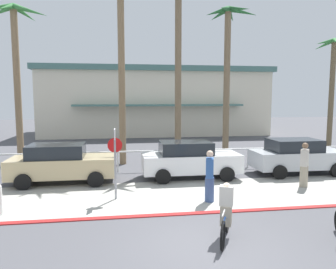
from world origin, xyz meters
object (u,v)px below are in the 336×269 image
at_px(car_white_2, 190,159).
at_px(pedestrian_0, 210,178).
at_px(cyclist_blue_1, 226,212).
at_px(palm_tree_1, 121,26).
at_px(car_tan_1, 62,163).
at_px(palm_tree_4, 333,71).
at_px(pedestrian_1, 304,166).
at_px(stop_sign_bike_lane, 115,154).
at_px(palm_tree_2, 178,39).
at_px(palm_tree_3, 228,52).
at_px(car_silver_3, 297,156).
at_px(palm_tree_0, 15,48).

distance_m(car_white_2, pedestrian_0, 3.47).
bearing_deg(cyclist_blue_1, palm_tree_1, 104.10).
distance_m(car_tan_1, car_white_2, 5.60).
height_order(palm_tree_4, pedestrian_1, palm_tree_4).
xyz_separation_m(stop_sign_bike_lane, palm_tree_2, (3.42, 6.33, 5.16)).
xyz_separation_m(palm_tree_3, car_white_2, (-3.01, -3.82, -5.34)).
height_order(stop_sign_bike_lane, palm_tree_4, palm_tree_4).
distance_m(palm_tree_2, car_silver_3, 8.68).
xyz_separation_m(stop_sign_bike_lane, palm_tree_4, (15.15, 9.73, 3.89)).
distance_m(palm_tree_0, car_tan_1, 7.84).
distance_m(pedestrian_0, pedestrian_1, 4.53).
height_order(stop_sign_bike_lane, car_white_2, stop_sign_bike_lane).
bearing_deg(cyclist_blue_1, palm_tree_3, 71.40).
height_order(palm_tree_0, pedestrian_0, palm_tree_0).
height_order(car_silver_3, pedestrian_0, pedestrian_0).
distance_m(stop_sign_bike_lane, palm_tree_3, 10.13).
bearing_deg(palm_tree_1, car_silver_3, -23.46).
bearing_deg(car_white_2, car_silver_3, 0.58).
xyz_separation_m(palm_tree_4, cyclist_blue_1, (-12.28, -13.45, -4.87)).
xyz_separation_m(palm_tree_2, palm_tree_3, (2.89, 0.18, -0.63)).
bearing_deg(palm_tree_2, palm_tree_0, 173.19).
distance_m(palm_tree_3, cyclist_blue_1, 12.12).
bearing_deg(pedestrian_1, palm_tree_4, 50.74).
xyz_separation_m(car_tan_1, car_white_2, (5.60, 0.06, 0.00)).
bearing_deg(stop_sign_bike_lane, palm_tree_2, 61.62).
relative_size(car_tan_1, cyclist_blue_1, 2.62).
xyz_separation_m(palm_tree_0, car_tan_1, (3.04, -4.74, -5.45)).
relative_size(palm_tree_1, car_white_2, 2.27).
bearing_deg(pedestrian_1, palm_tree_3, 102.19).
bearing_deg(car_white_2, car_tan_1, -179.43).
xyz_separation_m(palm_tree_4, car_white_2, (-11.85, -7.05, -4.69)).
bearing_deg(pedestrian_0, palm_tree_0, 136.51).
xyz_separation_m(car_tan_1, car_silver_3, (10.90, 0.11, 0.00)).
relative_size(palm_tree_1, palm_tree_2, 1.00).
height_order(car_silver_3, pedestrian_1, pedestrian_1).
relative_size(stop_sign_bike_lane, pedestrian_0, 1.39).
bearing_deg(palm_tree_2, pedestrian_0, -91.26).
bearing_deg(pedestrian_1, car_tan_1, 167.85).
bearing_deg(car_tan_1, palm_tree_4, 22.14).
relative_size(stop_sign_bike_lane, car_silver_3, 0.58).
relative_size(car_white_2, car_silver_3, 1.00).
xyz_separation_m(stop_sign_bike_lane, palm_tree_1, (0.35, 6.32, 5.76)).
bearing_deg(palm_tree_3, palm_tree_0, 175.74).
bearing_deg(pedestrian_1, palm_tree_0, 152.02).
distance_m(cyclist_blue_1, pedestrian_1, 6.35).
distance_m(palm_tree_1, pedestrian_1, 11.39).
height_order(palm_tree_4, pedestrian_0, palm_tree_4).
bearing_deg(palm_tree_0, pedestrian_0, -43.49).
relative_size(palm_tree_3, car_tan_1, 1.99).
xyz_separation_m(palm_tree_3, pedestrian_0, (-3.05, -7.29, -5.35)).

